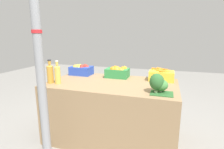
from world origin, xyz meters
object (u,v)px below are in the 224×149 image
at_px(apple_crate, 81,69).
at_px(broccoli_pile, 158,83).
at_px(orange_crate, 118,72).
at_px(carrot_crate, 161,75).
at_px(juice_bottle_amber, 50,73).
at_px(juice_bottle_golden, 58,74).
at_px(support_pole, 37,38).

distance_m(apple_crate, broccoli_pile, 1.25).
xyz_separation_m(orange_crate, carrot_crate, (0.59, 0.01, -0.01)).
bearing_deg(carrot_crate, juice_bottle_amber, -157.15).
relative_size(apple_crate, juice_bottle_golden, 1.10).
relative_size(apple_crate, juice_bottle_amber, 1.07).
xyz_separation_m(apple_crate, carrot_crate, (1.15, 0.01, -0.01)).
height_order(apple_crate, juice_bottle_golden, juice_bottle_golden).
height_order(support_pole, carrot_crate, support_pole).
relative_size(support_pole, juice_bottle_amber, 8.94).
xyz_separation_m(support_pole, apple_crate, (-0.09, 0.97, -0.47)).
height_order(support_pole, apple_crate, support_pole).
distance_m(orange_crate, carrot_crate, 0.59).
distance_m(broccoli_pile, juice_bottle_amber, 1.28).
xyz_separation_m(apple_crate, orange_crate, (0.56, 0.00, 0.00)).
bearing_deg(juice_bottle_amber, broccoli_pile, 0.47).
bearing_deg(support_pole, apple_crate, 95.40).
bearing_deg(carrot_crate, apple_crate, -179.65).
bearing_deg(support_pole, juice_bottle_amber, 117.76).
height_order(orange_crate, broccoli_pile, broccoli_pile).
xyz_separation_m(carrot_crate, broccoli_pile, (-0.01, -0.53, 0.03)).
xyz_separation_m(support_pole, carrot_crate, (1.06, 0.98, -0.48)).
relative_size(orange_crate, broccoli_pile, 1.31).
xyz_separation_m(apple_crate, broccoli_pile, (1.14, -0.53, 0.02)).
relative_size(carrot_crate, broccoli_pile, 1.31).
height_order(support_pole, orange_crate, support_pole).
bearing_deg(orange_crate, carrot_crate, 0.59).
relative_size(support_pole, broccoli_pile, 10.95).
height_order(apple_crate, carrot_crate, carrot_crate).
bearing_deg(broccoli_pile, orange_crate, 137.40).
xyz_separation_m(orange_crate, juice_bottle_golden, (-0.60, -0.54, 0.04)).
distance_m(support_pole, juice_bottle_golden, 0.63).
xyz_separation_m(support_pole, juice_bottle_amber, (-0.23, 0.44, -0.43)).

